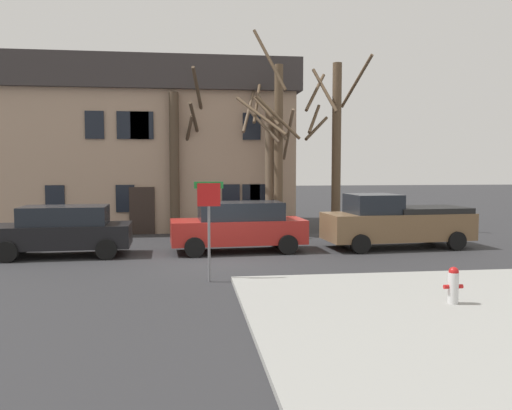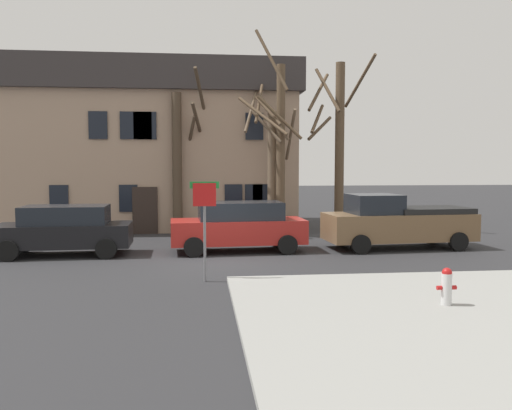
{
  "view_description": "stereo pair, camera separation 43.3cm",
  "coord_description": "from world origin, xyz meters",
  "px_view_note": "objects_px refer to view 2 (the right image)",
  "views": [
    {
      "loc": [
        -0.86,
        -16.45,
        3.07
      ],
      "look_at": [
        1.54,
        1.94,
        1.65
      ],
      "focal_mm": 36.78,
      "sensor_mm": 36.0,
      "label": 1
    },
    {
      "loc": [
        -0.43,
        -16.5,
        3.07
      ],
      "look_at": [
        1.54,
        1.94,
        1.65
      ],
      "focal_mm": 36.78,
      "sensor_mm": 36.0,
      "label": 2
    }
  ],
  "objects_px": {
    "car_red_wagon": "(239,226)",
    "tree_bare_mid": "(272,165)",
    "tree_bare_far": "(278,143)",
    "car_black_wagon": "(64,230)",
    "fire_hydrant": "(447,286)",
    "tree_bare_near": "(179,155)",
    "building_main": "(158,146)",
    "tree_bare_end": "(338,140)",
    "street_sign_pole": "(205,212)",
    "pickup_truck_brown": "(397,222)"
  },
  "relations": [
    {
      "from": "tree_bare_end",
      "to": "fire_hydrant",
      "type": "distance_m",
      "value": 13.71
    },
    {
      "from": "tree_bare_far",
      "to": "fire_hydrant",
      "type": "relative_size",
      "value": 10.94
    },
    {
      "from": "tree_bare_far",
      "to": "car_red_wagon",
      "type": "xyz_separation_m",
      "value": [
        -1.97,
        -3.68,
        -3.1
      ]
    },
    {
      "from": "tree_bare_near",
      "to": "tree_bare_far",
      "type": "height_order",
      "value": "tree_bare_far"
    },
    {
      "from": "tree_bare_near",
      "to": "street_sign_pole",
      "type": "xyz_separation_m",
      "value": [
        1.01,
        -9.7,
        -1.67
      ]
    },
    {
      "from": "fire_hydrant",
      "to": "tree_bare_near",
      "type": "bearing_deg",
      "value": 115.01
    },
    {
      "from": "car_red_wagon",
      "to": "fire_hydrant",
      "type": "bearing_deg",
      "value": -64.49
    },
    {
      "from": "tree_bare_far",
      "to": "car_black_wagon",
      "type": "xyz_separation_m",
      "value": [
        -7.91,
        -3.84,
        -3.13
      ]
    },
    {
      "from": "car_red_wagon",
      "to": "tree_bare_end",
      "type": "bearing_deg",
      "value": 46.35
    },
    {
      "from": "tree_bare_near",
      "to": "car_red_wagon",
      "type": "relative_size",
      "value": 1.49
    },
    {
      "from": "car_black_wagon",
      "to": "tree_bare_far",
      "type": "bearing_deg",
      "value": 25.89
    },
    {
      "from": "car_red_wagon",
      "to": "tree_bare_mid",
      "type": "bearing_deg",
      "value": 67.11
    },
    {
      "from": "building_main",
      "to": "pickup_truck_brown",
      "type": "distance_m",
      "value": 12.9
    },
    {
      "from": "tree_bare_far",
      "to": "car_red_wagon",
      "type": "height_order",
      "value": "tree_bare_far"
    },
    {
      "from": "car_black_wagon",
      "to": "street_sign_pole",
      "type": "xyz_separation_m",
      "value": [
        4.7,
        -4.54,
        0.97
      ]
    },
    {
      "from": "pickup_truck_brown",
      "to": "street_sign_pole",
      "type": "xyz_separation_m",
      "value": [
        -7.1,
        -4.82,
        0.89
      ]
    },
    {
      "from": "tree_bare_end",
      "to": "building_main",
      "type": "bearing_deg",
      "value": 158.12
    },
    {
      "from": "building_main",
      "to": "tree_bare_mid",
      "type": "relative_size",
      "value": 2.09
    },
    {
      "from": "tree_bare_mid",
      "to": "fire_hydrant",
      "type": "xyz_separation_m",
      "value": [
        2.07,
        -12.1,
        -2.55
      ]
    },
    {
      "from": "tree_bare_end",
      "to": "street_sign_pole",
      "type": "relative_size",
      "value": 3.03
    },
    {
      "from": "tree_bare_near",
      "to": "fire_hydrant",
      "type": "xyz_separation_m",
      "value": [
        6.05,
        -12.98,
        -3.0
      ]
    },
    {
      "from": "tree_bare_far",
      "to": "fire_hydrant",
      "type": "xyz_separation_m",
      "value": [
        1.84,
        -11.66,
        -3.49
      ]
    },
    {
      "from": "building_main",
      "to": "tree_bare_far",
      "type": "distance_m",
      "value": 7.26
    },
    {
      "from": "tree_bare_mid",
      "to": "tree_bare_far",
      "type": "relative_size",
      "value": 0.75
    },
    {
      "from": "tree_bare_end",
      "to": "pickup_truck_brown",
      "type": "height_order",
      "value": "tree_bare_end"
    },
    {
      "from": "car_black_wagon",
      "to": "building_main",
      "type": "bearing_deg",
      "value": 73.9
    },
    {
      "from": "fire_hydrant",
      "to": "street_sign_pole",
      "type": "xyz_separation_m",
      "value": [
        -5.05,
        3.28,
        1.32
      ]
    },
    {
      "from": "tree_bare_far",
      "to": "tree_bare_end",
      "type": "relative_size",
      "value": 1.08
    },
    {
      "from": "pickup_truck_brown",
      "to": "car_red_wagon",
      "type": "bearing_deg",
      "value": -178.81
    },
    {
      "from": "tree_bare_near",
      "to": "pickup_truck_brown",
      "type": "height_order",
      "value": "tree_bare_near"
    },
    {
      "from": "tree_bare_near",
      "to": "tree_bare_end",
      "type": "height_order",
      "value": "tree_bare_end"
    },
    {
      "from": "tree_bare_mid",
      "to": "fire_hydrant",
      "type": "bearing_deg",
      "value": -80.29
    },
    {
      "from": "pickup_truck_brown",
      "to": "street_sign_pole",
      "type": "relative_size",
      "value": 2.09
    },
    {
      "from": "building_main",
      "to": "car_red_wagon",
      "type": "distance_m",
      "value": 9.7
    },
    {
      "from": "car_red_wagon",
      "to": "pickup_truck_brown",
      "type": "distance_m",
      "value": 5.86
    },
    {
      "from": "car_black_wagon",
      "to": "car_red_wagon",
      "type": "relative_size",
      "value": 0.95
    },
    {
      "from": "tree_bare_end",
      "to": "car_black_wagon",
      "type": "bearing_deg",
      "value": -153.88
    },
    {
      "from": "building_main",
      "to": "tree_bare_far",
      "type": "relative_size",
      "value": 1.58
    },
    {
      "from": "tree_bare_end",
      "to": "fire_hydrant",
      "type": "relative_size",
      "value": 10.1
    },
    {
      "from": "street_sign_pole",
      "to": "car_red_wagon",
      "type": "bearing_deg",
      "value": 75.24
    },
    {
      "from": "tree_bare_near",
      "to": "tree_bare_mid",
      "type": "bearing_deg",
      "value": -12.47
    },
    {
      "from": "tree_bare_near",
      "to": "tree_bare_mid",
      "type": "distance_m",
      "value": 4.1
    },
    {
      "from": "car_black_wagon",
      "to": "street_sign_pole",
      "type": "distance_m",
      "value": 6.61
    },
    {
      "from": "pickup_truck_brown",
      "to": "fire_hydrant",
      "type": "bearing_deg",
      "value": -104.21
    },
    {
      "from": "tree_bare_mid",
      "to": "street_sign_pole",
      "type": "relative_size",
      "value": 2.48
    },
    {
      "from": "building_main",
      "to": "fire_hydrant",
      "type": "xyz_separation_m",
      "value": [
        7.24,
        -16.51,
        -3.49
      ]
    },
    {
      "from": "car_black_wagon",
      "to": "pickup_truck_brown",
      "type": "relative_size",
      "value": 0.82
    },
    {
      "from": "tree_bare_far",
      "to": "car_black_wagon",
      "type": "relative_size",
      "value": 1.91
    },
    {
      "from": "car_black_wagon",
      "to": "fire_hydrant",
      "type": "xyz_separation_m",
      "value": [
        9.75,
        -7.82,
        -0.36
      ]
    },
    {
      "from": "tree_bare_near",
      "to": "tree_bare_mid",
      "type": "height_order",
      "value": "tree_bare_near"
    }
  ]
}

